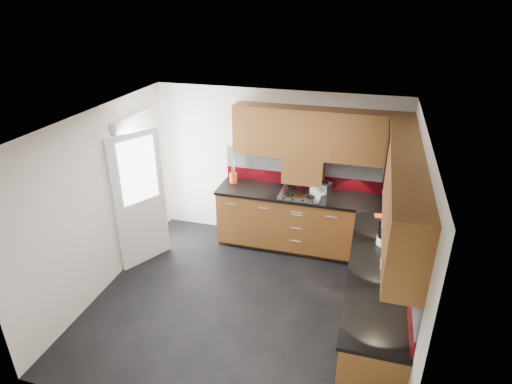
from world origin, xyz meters
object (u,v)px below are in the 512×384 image
(food_processor, at_px, (385,234))
(utensil_pot, at_px, (233,177))
(gas_hob, at_px, (301,194))
(toaster, at_px, (321,188))

(food_processor, bearing_deg, utensil_pot, 151.71)
(gas_hob, relative_size, utensil_pot, 1.39)
(gas_hob, distance_m, food_processor, 1.63)
(food_processor, bearing_deg, toaster, 127.62)
(gas_hob, xyz_separation_m, food_processor, (1.20, -1.09, 0.13))
(gas_hob, distance_m, utensil_pot, 1.11)
(gas_hob, height_order, food_processor, food_processor)
(food_processor, bearing_deg, gas_hob, 137.85)
(gas_hob, bearing_deg, utensil_pot, 172.19)
(toaster, bearing_deg, utensil_pot, 178.07)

